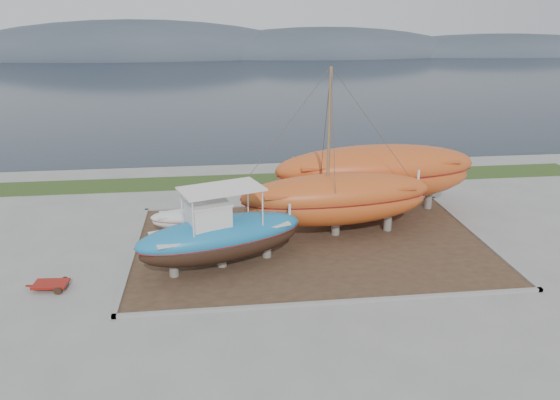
{
  "coord_description": "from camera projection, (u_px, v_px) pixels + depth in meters",
  "views": [
    {
      "loc": [
        -4.79,
        -21.79,
        11.76
      ],
      "look_at": [
        -1.65,
        4.0,
        2.56
      ],
      "focal_mm": 35.0,
      "sensor_mm": 36.0,
      "label": 1
    }
  ],
  "objects": [
    {
      "name": "white_dinghy",
      "position": [
        189.0,
        221.0,
        29.91
      ],
      "size": [
        4.17,
        1.61,
        1.25
      ],
      "primitive_type": null,
      "rotation": [
        0.0,
        0.0,
        -0.01
      ],
      "color": "silver",
      "rests_on": "dirt_patch"
    },
    {
      "name": "blue_caique",
      "position": [
        221.0,
        228.0,
        25.49
      ],
      "size": [
        8.51,
        5.04,
        3.91
      ],
      "primitive_type": null,
      "rotation": [
        0.0,
        0.0,
        0.33
      ],
      "color": "#1D7BB4",
      "rests_on": "dirt_patch"
    },
    {
      "name": "mountain_ridge",
      "position": [
        230.0,
        55.0,
        141.84
      ],
      "size": [
        200.0,
        36.0,
        20.0
      ],
      "primitive_type": null,
      "color": "#333D49",
      "rests_on": "ground"
    },
    {
      "name": "red_trailer",
      "position": [
        51.0,
        286.0,
        24.06
      ],
      "size": [
        2.26,
        1.25,
        0.31
      ],
      "primitive_type": null,
      "rotation": [
        0.0,
        0.0,
        -0.07
      ],
      "color": "maroon",
      "rests_on": "ground"
    },
    {
      "name": "ground",
      "position": [
        326.0,
        280.0,
        24.86
      ],
      "size": [
        140.0,
        140.0,
        0.0
      ],
      "primitive_type": "plane",
      "color": "gray",
      "rests_on": "ground"
    },
    {
      "name": "sea",
      "position": [
        242.0,
        82.0,
        90.37
      ],
      "size": [
        260.0,
        100.0,
        0.04
      ],
      "primitive_type": null,
      "color": "black",
      "rests_on": "ground"
    },
    {
      "name": "curb_frame",
      "position": [
        311.0,
        243.0,
        28.58
      ],
      "size": [
        18.6,
        12.6,
        0.15
      ],
      "primitive_type": null,
      "color": "gray",
      "rests_on": "ground"
    },
    {
      "name": "orange_sailboat",
      "position": [
        338.0,
        155.0,
        28.28
      ],
      "size": [
        10.66,
        3.98,
        8.96
      ],
      "primitive_type": null,
      "rotation": [
        0.0,
        0.0,
        0.09
      ],
      "color": "#BF4F1D",
      "rests_on": "dirt_patch"
    },
    {
      "name": "dirt_patch",
      "position": [
        311.0,
        244.0,
        28.6
      ],
      "size": [
        18.0,
        12.0,
        0.06
      ],
      "primitive_type": "cube",
      "color": "#422D1E",
      "rests_on": "ground"
    },
    {
      "name": "grass_strip",
      "position": [
        283.0,
        179.0,
        39.35
      ],
      "size": [
        44.0,
        3.0,
        0.08
      ],
      "primitive_type": "cube",
      "color": "#284219",
      "rests_on": "ground"
    },
    {
      "name": "orange_bare_hull",
      "position": [
        375.0,
        180.0,
        32.41
      ],
      "size": [
        12.37,
        4.4,
        3.99
      ],
      "primitive_type": null,
      "rotation": [
        0.0,
        0.0,
        0.06
      ],
      "color": "#BF4F1D",
      "rests_on": "dirt_patch"
    }
  ]
}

